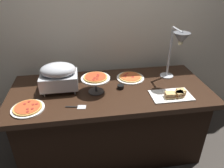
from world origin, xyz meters
TOP-DOWN VIEW (x-y plane):
  - ground_plane at (0.00, 0.00)m, footprint 8.00×8.00m
  - back_wall at (0.00, 0.50)m, footprint 4.40×0.04m
  - buffet_table at (0.00, 0.00)m, footprint 1.90×0.84m
  - chafing_dish at (-0.47, 0.05)m, footprint 0.34×0.25m
  - heat_lamp at (0.64, 0.02)m, footprint 0.15×0.33m
  - pizza_plate_front at (0.24, 0.18)m, footprint 0.29×0.29m
  - pizza_plate_center at (-0.72, -0.23)m, footprint 0.27×0.27m
  - pizza_plate_raised_stand at (-0.14, -0.03)m, footprint 0.26×0.26m
  - sandwich_platter at (0.55, -0.23)m, footprint 0.37×0.22m
  - sauce_cup_near at (-0.03, 0.17)m, footprint 0.06×0.06m
  - sauce_cup_far at (0.10, -0.01)m, footprint 0.06×0.06m
  - serving_spatula at (-0.32, -0.26)m, footprint 0.17×0.07m

SIDE VIEW (x-z plane):
  - ground_plane at x=0.00m, z-range 0.00..0.00m
  - buffet_table at x=0.00m, z-range 0.01..0.77m
  - serving_spatula at x=-0.32m, z-range 0.76..0.77m
  - pizza_plate_front at x=0.24m, z-range 0.76..0.79m
  - pizza_plate_center at x=-0.72m, z-range 0.76..0.79m
  - sauce_cup_far at x=0.10m, z-range 0.76..0.80m
  - sauce_cup_near at x=-0.03m, z-range 0.76..0.80m
  - sandwich_platter at x=0.55m, z-range 0.75..0.81m
  - pizza_plate_raised_stand at x=-0.14m, z-range 0.81..0.97m
  - chafing_dish at x=-0.47m, z-range 0.78..1.05m
  - heat_lamp at x=0.64m, z-range 0.91..1.44m
  - back_wall at x=0.00m, z-range 0.00..2.40m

